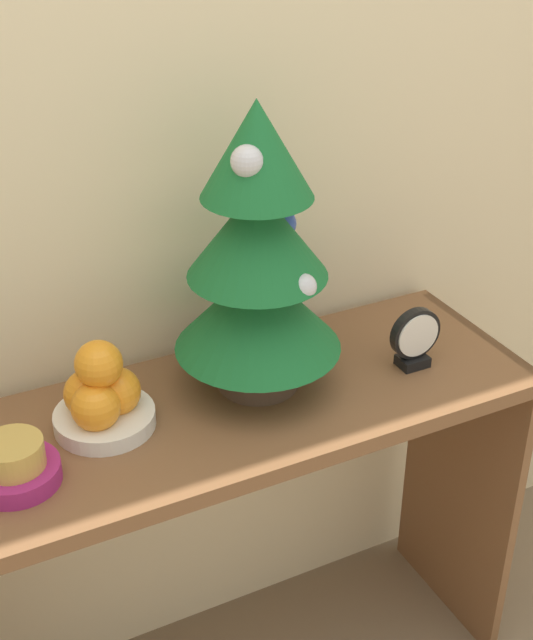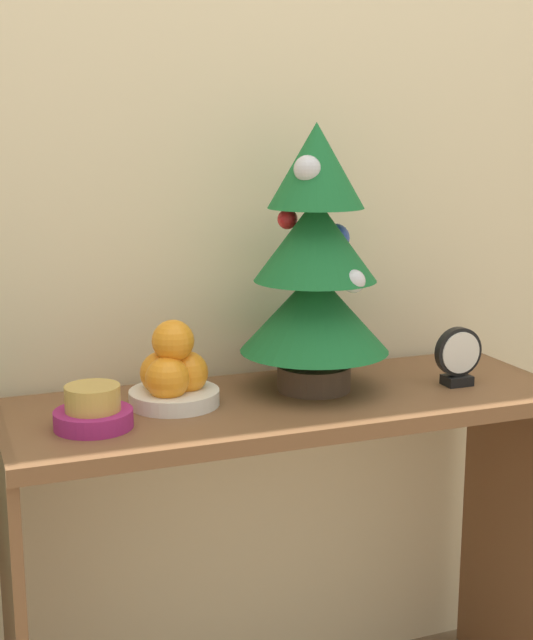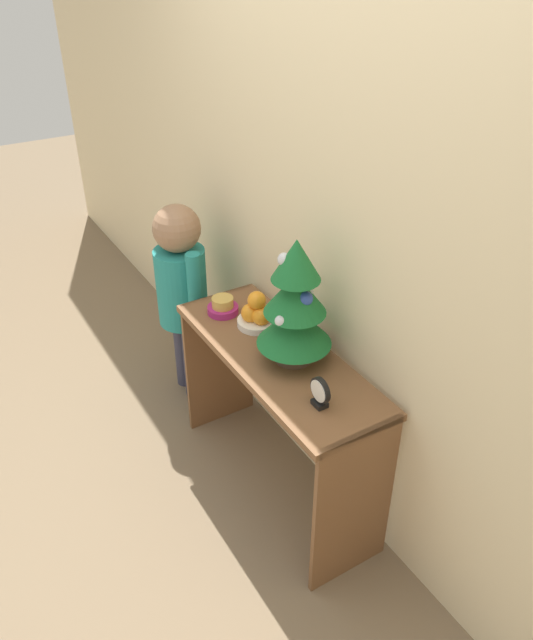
{
  "view_description": "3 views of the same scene",
  "coord_description": "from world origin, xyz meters",
  "px_view_note": "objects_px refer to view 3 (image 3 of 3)",
  "views": [
    {
      "loc": [
        -0.52,
        -0.97,
        1.64
      ],
      "look_at": [
        0.08,
        0.22,
        0.87
      ],
      "focal_mm": 50.0,
      "sensor_mm": 36.0,
      "label": 1
    },
    {
      "loc": [
        -0.63,
        -1.33,
        1.24
      ],
      "look_at": [
        -0.06,
        0.17,
        0.9
      ],
      "focal_mm": 50.0,
      "sensor_mm": 36.0,
      "label": 2
    },
    {
      "loc": [
        1.71,
        -0.89,
        2.2
      ],
      "look_at": [
        -0.04,
        0.17,
        0.89
      ],
      "focal_mm": 35.0,
      "sensor_mm": 36.0,
      "label": 3
    }
  ],
  "objects_px": {
    "singing_bowl": "(223,307)",
    "desk_clock": "(320,393)",
    "fruit_bowl": "(257,314)",
    "mini_tree": "(295,304)",
    "child_figure": "(181,282)"
  },
  "relations": [
    {
      "from": "fruit_bowl",
      "to": "child_figure",
      "type": "bearing_deg",
      "value": -172.8
    },
    {
      "from": "mini_tree",
      "to": "desk_clock",
      "type": "height_order",
      "value": "mini_tree"
    },
    {
      "from": "child_figure",
      "to": "fruit_bowl",
      "type": "bearing_deg",
      "value": 7.2
    },
    {
      "from": "child_figure",
      "to": "desk_clock",
      "type": "bearing_deg",
      "value": 0.05
    },
    {
      "from": "fruit_bowl",
      "to": "desk_clock",
      "type": "xyz_separation_m",
      "value": [
        0.57,
        -0.08,
        0.0
      ]
    },
    {
      "from": "mini_tree",
      "to": "child_figure",
      "type": "bearing_deg",
      "value": -175.17
    },
    {
      "from": "desk_clock",
      "to": "child_figure",
      "type": "height_order",
      "value": "child_figure"
    },
    {
      "from": "singing_bowl",
      "to": "fruit_bowl",
      "type": "bearing_deg",
      "value": 25.7
    },
    {
      "from": "desk_clock",
      "to": "fruit_bowl",
      "type": "bearing_deg",
      "value": 172.3
    },
    {
      "from": "singing_bowl",
      "to": "desk_clock",
      "type": "height_order",
      "value": "desk_clock"
    },
    {
      "from": "fruit_bowl",
      "to": "desk_clock",
      "type": "bearing_deg",
      "value": -7.7
    },
    {
      "from": "fruit_bowl",
      "to": "child_figure",
      "type": "relative_size",
      "value": 0.16
    },
    {
      "from": "mini_tree",
      "to": "child_figure",
      "type": "xyz_separation_m",
      "value": [
        -0.91,
        -0.08,
        -0.32
      ]
    },
    {
      "from": "mini_tree",
      "to": "singing_bowl",
      "type": "bearing_deg",
      "value": -170.31
    },
    {
      "from": "mini_tree",
      "to": "singing_bowl",
      "type": "relative_size",
      "value": 3.79
    }
  ]
}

